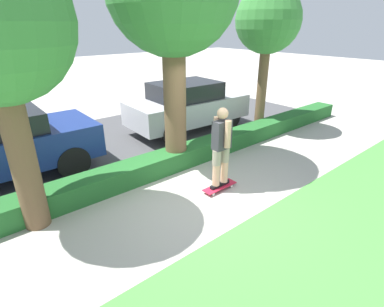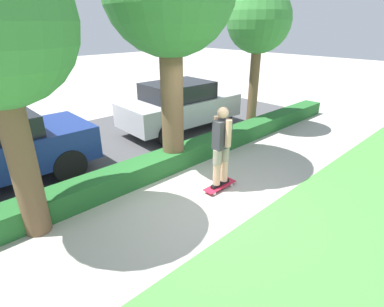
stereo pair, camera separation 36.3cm
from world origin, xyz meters
name	(u,v)px [view 2 (the right image)]	position (x,y,z in m)	size (l,w,h in m)	color
ground_plane	(204,201)	(0.00, 0.00, 0.00)	(60.00, 60.00, 0.00)	#ADA89E
grass_lawn_strip	(363,288)	(0.00, -3.00, 0.01)	(15.61, 4.00, 0.01)	#47933D
street_asphalt	(102,145)	(0.00, 4.20, 0.00)	(15.61, 5.00, 0.01)	#474749
hedge_row	(155,166)	(0.00, 1.60, 0.23)	(15.61, 0.60, 0.45)	#236028
skateboard	(220,186)	(0.59, 0.10, 0.07)	(0.81, 0.24, 0.09)	red
skater_person	(222,146)	(0.59, 0.10, 1.00)	(0.50, 0.44, 1.71)	black
tree_far	(259,23)	(4.31, 2.03, 3.30)	(1.90, 1.90, 4.32)	brown
parked_car_middle	(180,106)	(2.57, 3.61, 0.83)	(4.02, 1.88, 1.59)	#B7B7BC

